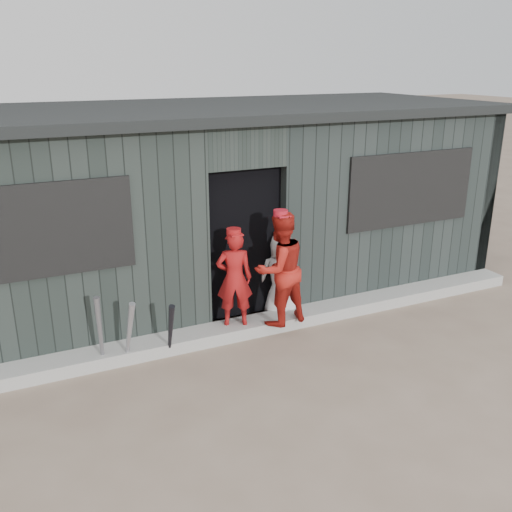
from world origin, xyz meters
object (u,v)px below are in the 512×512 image
bat_left (129,333)px  bat_right (170,331)px  player_red_left (234,278)px  player_grey_back (281,276)px  bat_mid (100,332)px  dugout (206,202)px  player_red_right (280,269)px

bat_left → bat_right: 0.45m
player_red_left → player_grey_back: bearing=-144.2°
bat_mid → dugout: dugout is taller
dugout → player_red_left: bearing=-99.1°
bat_right → dugout: dugout is taller
bat_right → dugout: bearing=59.1°
bat_right → dugout: size_ratio=0.09×
player_grey_back → player_red_left: bearing=35.7°
player_red_right → player_grey_back: size_ratio=1.23×
player_red_left → dugout: size_ratio=0.14×
player_red_left → player_grey_back: (0.74, 0.22, -0.17)m
bat_right → player_red_left: (0.89, 0.27, 0.38)m
bat_mid → player_grey_back: 2.39m
dugout → bat_left: bearing=-130.3°
player_red_left → player_red_right: size_ratio=0.85×
player_red_right → dugout: bearing=-92.2°
bat_mid → dugout: (1.89, 1.80, 0.85)m
bat_left → player_red_right: player_red_right is taller
dugout → player_red_right: bearing=-82.5°
player_grey_back → bat_left: bearing=31.1°
player_grey_back → player_red_right: bearing=80.1°
player_grey_back → bat_mid: bearing=27.6°
bat_mid → player_grey_back: size_ratio=0.77×
player_grey_back → dugout: size_ratio=0.14×
bat_left → bat_mid: bat_mid is taller
bat_right → player_grey_back: player_grey_back is taller
bat_mid → player_red_right: bearing=-1.4°
bat_left → bat_right: (0.45, -0.04, -0.04)m
player_red_left → dugout: (0.27, 1.66, 0.54)m
bat_right → player_grey_back: (1.63, 0.49, 0.21)m
bat_left → player_red_right: bearing=1.1°
player_red_right → bat_left: bearing=-8.6°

